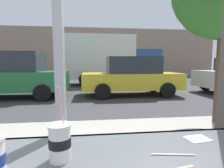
# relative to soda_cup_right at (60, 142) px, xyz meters

# --- Properties ---
(ground_plane) EXTENTS (60.00, 60.00, 0.00)m
(ground_plane) POSITION_rel_soda_cup_right_xyz_m (-0.04, 8.22, -1.08)
(ground_plane) COLOR #38383A
(sidewalk_strip) EXTENTS (16.00, 2.80, 0.12)m
(sidewalk_strip) POSITION_rel_soda_cup_right_xyz_m (-0.04, 1.82, -1.02)
(sidewalk_strip) COLOR #9E998E
(sidewalk_strip) RESTS_ON ground
(building_facade_far) EXTENTS (28.00, 1.20, 5.18)m
(building_facade_far) POSITION_rel_soda_cup_right_xyz_m (-0.04, 18.98, 1.51)
(building_facade_far) COLOR gray
(building_facade_far) RESTS_ON ground
(soda_cup_right) EXTENTS (0.10, 0.10, 0.31)m
(soda_cup_right) POSITION_rel_soda_cup_right_xyz_m (0.00, 0.00, 0.00)
(soda_cup_right) COLOR silver
(soda_cup_right) RESTS_ON window_counter
(loose_straw) EXTENTS (0.19, 0.04, 0.01)m
(loose_straw) POSITION_rel_soda_cup_right_xyz_m (0.49, -0.02, -0.08)
(loose_straw) COLOR white
(loose_straw) RESTS_ON window_counter
(napkin_wrapper) EXTENTS (0.13, 0.11, 0.00)m
(napkin_wrapper) POSITION_rel_soda_cup_right_xyz_m (0.71, 0.13, -0.08)
(napkin_wrapper) COLOR white
(napkin_wrapper) RESTS_ON window_counter
(parked_car_green) EXTENTS (4.21, 2.04, 1.88)m
(parked_car_green) POSITION_rel_soda_cup_right_xyz_m (-3.00, 7.03, -0.14)
(parked_car_green) COLOR #236B38
(parked_car_green) RESTS_ON ground
(parked_car_yellow) EXTENTS (4.31, 1.89, 1.71)m
(parked_car_yellow) POSITION_rel_soda_cup_right_xyz_m (1.93, 7.03, -0.22)
(parked_car_yellow) COLOR gold
(parked_car_yellow) RESTS_ON ground
(box_truck) EXTENTS (6.40, 2.44, 3.24)m
(box_truck) POSITION_rel_soda_cup_right_xyz_m (1.29, 11.38, 0.64)
(box_truck) COLOR silver
(box_truck) RESTS_ON ground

